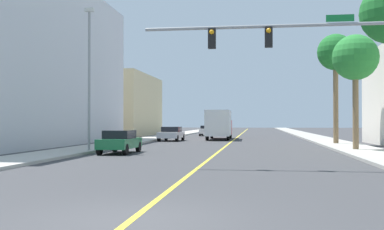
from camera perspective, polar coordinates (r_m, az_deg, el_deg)
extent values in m
plane|color=#38383A|center=(50.82, 5.29, -2.94)|extent=(192.00, 192.00, 0.00)
cube|color=#B2ADA3|center=(51.99, -4.52, -2.81)|extent=(3.11, 168.00, 0.15)
cube|color=#9E9B93|center=(51.17, 15.27, -2.82)|extent=(3.11, 168.00, 0.15)
cube|color=yellow|center=(50.82, 5.29, -2.93)|extent=(0.16, 144.00, 0.01)
cube|color=beige|center=(65.69, -12.21, 1.14)|extent=(16.44, 16.69, 8.21)
cylinder|color=gray|center=(19.66, 8.88, 10.69)|extent=(10.02, 0.14, 0.14)
cube|color=black|center=(19.58, 9.38, 9.40)|extent=(0.32, 0.24, 0.84)
sphere|color=orange|center=(19.49, 9.39, 10.19)|extent=(0.20, 0.20, 0.20)
cube|color=black|center=(19.66, 2.46, 9.34)|extent=(0.32, 0.24, 0.84)
sphere|color=orange|center=(19.57, 2.42, 10.14)|extent=(0.20, 0.20, 0.20)
cube|color=#147233|center=(19.99, 17.70, 11.26)|extent=(1.10, 0.04, 0.28)
cylinder|color=gray|center=(29.22, -12.51, 4.10)|extent=(0.16, 0.16, 8.46)
cube|color=beige|center=(29.92, -12.48, 12.48)|extent=(0.56, 0.28, 0.20)
cone|color=#1E6B28|center=(24.03, 21.45, 10.75)|extent=(1.15, 1.15, 1.53)
cone|color=#1E6B28|center=(23.04, 21.72, 11.26)|extent=(1.02, 1.48, 1.41)
cylinder|color=brown|center=(31.12, 19.43, 1.38)|extent=(0.37, 0.37, 5.81)
sphere|color=#287F33|center=(31.37, 19.40, 6.69)|extent=(2.89, 2.89, 2.89)
cone|color=#287F33|center=(31.37, 21.00, 6.33)|extent=(0.62, 1.33, 1.52)
cone|color=#287F33|center=(32.19, 19.67, 6.14)|extent=(1.29, 0.79, 1.62)
cone|color=#287F33|center=(31.89, 18.19, 6.20)|extent=(1.30, 1.21, 1.30)
cone|color=#287F33|center=(31.27, 17.81, 6.33)|extent=(0.53, 1.18, 1.34)
cone|color=#287F33|center=(30.50, 19.04, 6.52)|extent=(1.61, 1.06, 1.47)
cone|color=#287F33|center=(30.65, 20.37, 6.49)|extent=(1.52, 1.03, 1.30)
cylinder|color=brown|center=(39.22, 17.22, 2.06)|extent=(0.40, 0.40, 7.36)
sphere|color=#1E6B28|center=(39.57, 17.20, 7.39)|extent=(2.93, 2.93, 2.93)
cone|color=#1E6B28|center=(39.68, 18.46, 7.08)|extent=(0.47, 1.44, 1.30)
cone|color=#1E6B28|center=(40.42, 17.19, 6.93)|extent=(1.72, 0.70, 1.33)
cone|color=#1E6B28|center=(39.89, 16.03, 7.02)|extent=(1.10, 1.51, 1.49)
cone|color=#1E6B28|center=(38.86, 16.41, 7.24)|extent=(1.17, 1.22, 1.35)
cone|color=#1E6B28|center=(38.78, 17.82, 7.26)|extent=(1.24, 0.74, 1.41)
cube|color=white|center=(61.89, 1.81, -1.97)|extent=(1.83, 4.33, 0.64)
cube|color=black|center=(61.86, 1.81, -1.49)|extent=(1.56, 1.94, 0.40)
cylinder|color=black|center=(63.54, 1.25, -2.23)|extent=(0.24, 0.65, 0.64)
cylinder|color=black|center=(63.43, 2.61, -2.23)|extent=(0.24, 0.65, 0.64)
cylinder|color=black|center=(60.38, 0.98, -2.30)|extent=(0.24, 0.65, 0.64)
cylinder|color=black|center=(60.26, 2.41, -2.30)|extent=(0.24, 0.65, 0.64)
cube|color=#196638|center=(27.94, -8.84, -3.44)|extent=(1.74, 4.04, 0.57)
cube|color=black|center=(27.86, -8.87, -2.36)|extent=(1.52, 2.06, 0.48)
cylinder|color=black|center=(26.34, -8.16, -4.22)|extent=(0.22, 0.64, 0.64)
cylinder|color=black|center=(26.79, -11.29, -4.15)|extent=(0.22, 0.64, 0.64)
cylinder|color=black|center=(29.16, -6.59, -3.89)|extent=(0.22, 0.64, 0.64)
cylinder|color=black|center=(29.57, -9.45, -3.84)|extent=(0.22, 0.64, 0.64)
cube|color=#BCBCC1|center=(45.29, -2.56, -2.44)|extent=(2.04, 4.23, 0.56)
cube|color=black|center=(45.43, -2.52, -1.76)|extent=(1.75, 1.93, 0.50)
cylinder|color=black|center=(43.62, -1.88, -2.87)|extent=(0.24, 0.65, 0.64)
cylinder|color=black|center=(44.00, -4.08, -2.85)|extent=(0.24, 0.65, 0.64)
cylinder|color=black|center=(46.64, -1.12, -2.74)|extent=(0.24, 0.65, 0.64)
cylinder|color=black|center=(46.99, -3.19, -2.72)|extent=(0.24, 0.65, 0.64)
cube|color=red|center=(52.60, 3.59, -1.51)|extent=(2.45, 2.56, 1.60)
cube|color=silver|center=(48.12, 3.29, -0.98)|extent=(2.53, 6.51, 2.59)
cylinder|color=black|center=(52.69, 2.45, -2.38)|extent=(0.30, 0.91, 0.90)
cylinder|color=black|center=(52.57, 4.73, -2.38)|extent=(0.30, 0.91, 0.90)
cylinder|color=black|center=(46.61, 1.88, -2.58)|extent=(0.30, 0.91, 0.90)
cylinder|color=black|center=(46.47, 4.46, -2.58)|extent=(0.30, 0.91, 0.90)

